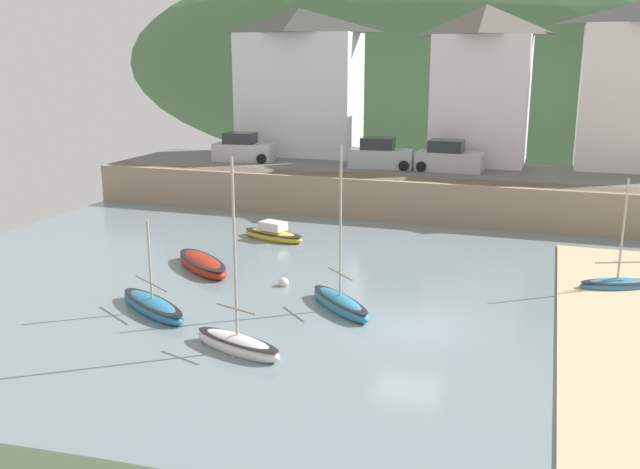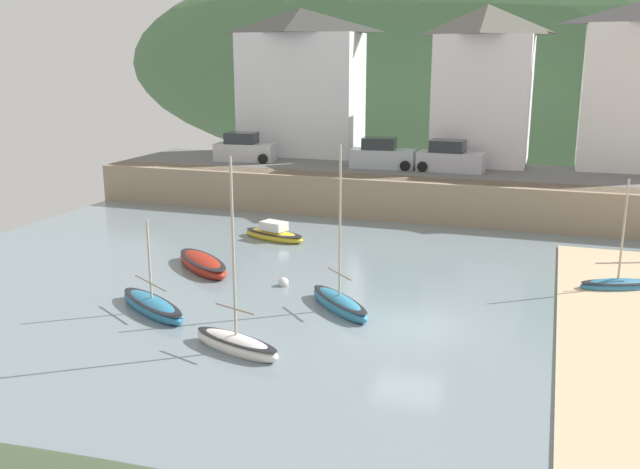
# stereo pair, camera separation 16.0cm
# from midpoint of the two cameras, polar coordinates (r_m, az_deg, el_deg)

# --- Properties ---
(quay_seawall) EXTENTS (48.00, 9.40, 2.40)m
(quay_seawall) POSITION_cam_midpoint_polar(r_m,az_deg,el_deg) (41.73, 12.30, 2.89)
(quay_seawall) COLOR gray
(quay_seawall) RESTS_ON ground
(hillside_backdrop) EXTENTS (80.00, 44.00, 24.87)m
(hillside_backdrop) POSITION_cam_midpoint_polar(r_m,az_deg,el_deg) (78.93, 12.57, 13.46)
(hillside_backdrop) COLOR #4A714A
(hillside_backdrop) RESTS_ON ground
(waterfront_building_left) EXTENTS (8.83, 4.70, 10.35)m
(waterfront_building_left) POSITION_cam_midpoint_polar(r_m,az_deg,el_deg) (51.59, -1.47, 12.37)
(waterfront_building_left) COLOR silver
(waterfront_building_left) RESTS_ON ground
(waterfront_building_centre) EXTENTS (6.38, 6.20, 10.31)m
(waterfront_building_centre) POSITION_cam_midpoint_polar(r_m,az_deg,el_deg) (48.69, 13.34, 11.87)
(waterfront_building_centre) COLOR silver
(waterfront_building_centre) RESTS_ON ground
(sailboat_nearest_shore) EXTENTS (3.67, 2.01, 6.57)m
(sailboat_nearest_shore) POSITION_cam_midpoint_polar(r_m,az_deg,el_deg) (23.25, -6.66, -8.78)
(sailboat_nearest_shore) COLOR white
(sailboat_nearest_shore) RESTS_ON ground
(sailboat_blue_trim) EXTENTS (4.28, 3.94, 0.83)m
(sailboat_blue_trim) POSITION_cam_midpoint_polar(r_m,az_deg,el_deg) (32.13, -9.43, -2.37)
(sailboat_blue_trim) COLOR maroon
(sailboat_blue_trim) RESTS_ON ground
(sailboat_tall_mast) EXTENTS (3.93, 2.27, 1.10)m
(sailboat_tall_mast) POSITION_cam_midpoint_polar(r_m,az_deg,el_deg) (37.00, -3.65, 0.03)
(sailboat_tall_mast) COLOR gold
(sailboat_tall_mast) RESTS_ON ground
(dinghy_open_wooden) EXTENTS (4.27, 3.18, 3.74)m
(dinghy_open_wooden) POSITION_cam_midpoint_polar(r_m,az_deg,el_deg) (27.26, -13.39, -5.67)
(dinghy_open_wooden) COLOR teal
(dinghy_open_wooden) RESTS_ON ground
(fishing_boat_green) EXTENTS (3.28, 2.04, 4.80)m
(fishing_boat_green) POSITION_cam_midpoint_polar(r_m,az_deg,el_deg) (31.44, 23.27, -3.78)
(fishing_boat_green) COLOR teal
(fishing_boat_green) RESTS_ON ground
(motorboat_with_cabin) EXTENTS (3.47, 3.39, 6.47)m
(motorboat_with_cabin) POSITION_cam_midpoint_polar(r_m,az_deg,el_deg) (26.72, 1.77, -5.58)
(motorboat_with_cabin) COLOR teal
(motorboat_with_cabin) RESTS_ON ground
(parked_car_near_slipway) EXTENTS (4.26, 2.15, 1.95)m
(parked_car_near_slipway) POSITION_cam_midpoint_polar(r_m,az_deg,el_deg) (48.76, -6.10, 6.94)
(parked_car_near_slipway) COLOR #BBBDC0
(parked_car_near_slipway) RESTS_ON ground
(parked_car_by_wall) EXTENTS (4.23, 2.05, 1.95)m
(parked_car_by_wall) POSITION_cam_midpoint_polar(r_m,az_deg,el_deg) (45.58, 5.18, 6.46)
(parked_car_by_wall) COLOR #B1BBC3
(parked_car_by_wall) RESTS_ON ground
(parked_car_end_of_row) EXTENTS (4.19, 1.92, 1.95)m
(parked_car_end_of_row) POSITION_cam_midpoint_polar(r_m,az_deg,el_deg) (44.77, 10.69, 6.13)
(parked_car_end_of_row) COLOR #B8B7C2
(parked_car_end_of_row) RESTS_ON ground
(mooring_buoy) EXTENTS (0.45, 0.45, 0.45)m
(mooring_buoy) POSITION_cam_midpoint_polar(r_m,az_deg,el_deg) (29.50, -2.85, -3.95)
(mooring_buoy) COLOR silver
(mooring_buoy) RESTS_ON ground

